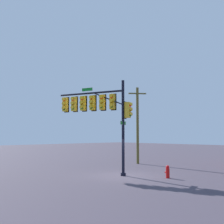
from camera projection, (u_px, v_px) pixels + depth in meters
ground_plane at (123, 176)px, 18.69m from camera, size 120.00×120.00×0.00m
signal_pole_assembly at (98, 107)px, 19.97m from camera, size 5.78×2.48×6.69m
utility_pole at (138, 124)px, 26.81m from camera, size 1.16×1.52×7.55m
fire_hydrant at (168, 172)px, 17.70m from camera, size 0.33×0.24×0.83m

